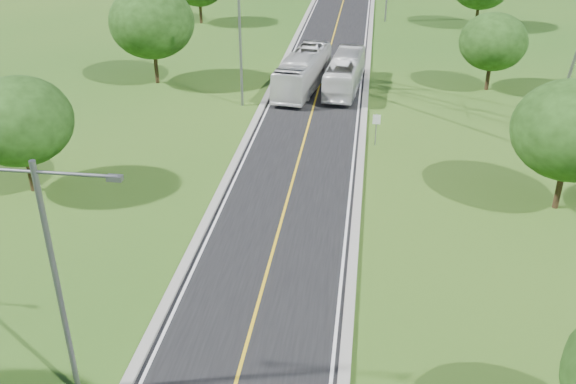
{
  "coord_description": "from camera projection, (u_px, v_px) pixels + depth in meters",
  "views": [
    {
      "loc": [
        4.56,
        -5.36,
        18.6
      ],
      "look_at": [
        0.65,
        24.18,
        3.0
      ],
      "focal_mm": 40.0,
      "sensor_mm": 36.0,
      "label": 1
    }
  ],
  "objects": [
    {
      "name": "streetlight_mid_left",
      "position": [
        240.0,
        35.0,
        51.33
      ],
      "size": [
        5.9,
        0.25,
        10.0
      ],
      "color": "slate",
      "rests_on": "ground"
    },
    {
      "name": "tree_rb",
      "position": [
        572.0,
        130.0,
        36.05
      ],
      "size": [
        6.72,
        6.72,
        7.82
      ],
      "color": "black",
      "rests_on": "ground"
    },
    {
      "name": "bus_inbound",
      "position": [
        303.0,
        71.0,
        57.01
      ],
      "size": [
        4.29,
        11.83,
        3.22
      ],
      "primitive_type": "imported",
      "rotation": [
        0.0,
        0.0,
        -0.14
      ],
      "color": "silver",
      "rests_on": "road"
    },
    {
      "name": "tree_rc",
      "position": [
        493.0,
        42.0,
        55.78
      ],
      "size": [
        5.88,
        5.88,
        6.84
      ],
      "color": "black",
      "rests_on": "ground"
    },
    {
      "name": "curb_left",
      "position": [
        294.0,
        42.0,
        72.27
      ],
      "size": [
        0.5,
        150.0,
        0.22
      ],
      "primitive_type": "cube",
      "color": "gray",
      "rests_on": "ground"
    },
    {
      "name": "tree_lc",
      "position": [
        152.0,
        22.0,
        56.94
      ],
      "size": [
        7.56,
        7.56,
        8.79
      ],
      "color": "black",
      "rests_on": "ground"
    },
    {
      "name": "speed_limit_sign",
      "position": [
        376.0,
        125.0,
        45.88
      ],
      "size": [
        0.55,
        0.09,
        2.4
      ],
      "color": "slate",
      "rests_on": "ground"
    },
    {
      "name": "streetlight_near_left",
      "position": [
        53.0,
        266.0,
        22.35
      ],
      "size": [
        5.9,
        0.25,
        10.0
      ],
      "color": "slate",
      "rests_on": "ground"
    },
    {
      "name": "road",
      "position": [
        331.0,
        44.0,
        71.82
      ],
      "size": [
        8.0,
        150.0,
        0.06
      ],
      "primitive_type": "cube",
      "color": "black",
      "rests_on": "ground"
    },
    {
      "name": "ground",
      "position": [
        327.0,
        59.0,
        66.56
      ],
      "size": [
        260.0,
        260.0,
        0.0
      ],
      "primitive_type": "plane",
      "color": "#1E5016",
      "rests_on": "ground"
    },
    {
      "name": "tree_lb",
      "position": [
        20.0,
        121.0,
        38.16
      ],
      "size": [
        6.3,
        6.3,
        7.33
      ],
      "color": "black",
      "rests_on": "ground"
    },
    {
      "name": "bus_outbound",
      "position": [
        345.0,
        73.0,
        57.02
      ],
      "size": [
        3.31,
        10.86,
        2.98
      ],
      "primitive_type": "imported",
      "rotation": [
        0.0,
        0.0,
        3.06
      ],
      "color": "silver",
      "rests_on": "road"
    },
    {
      "name": "curb_right",
      "position": [
        369.0,
        44.0,
        71.28
      ],
      "size": [
        0.5,
        150.0,
        0.22
      ],
      "primitive_type": "cube",
      "color": "gray",
      "rests_on": "ground"
    }
  ]
}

